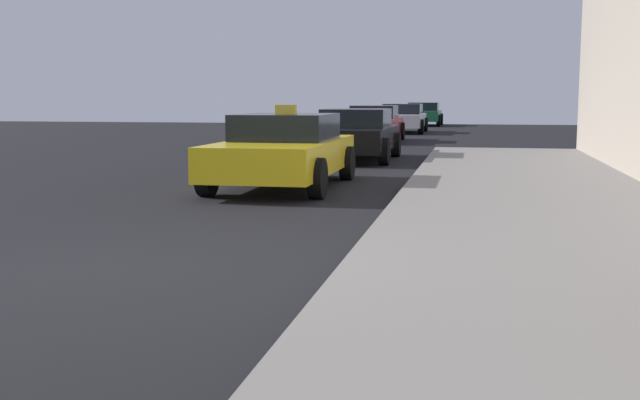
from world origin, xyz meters
TOP-DOWN VIEW (x-y plane):
  - ground_plane at (0.00, 0.00)m, footprint 80.00×80.00m
  - sidewalk at (4.00, 0.00)m, footprint 4.00×32.00m
  - car_yellow at (-0.16, 6.71)m, footprint 2.01×4.47m
  - car_black at (0.17, 12.86)m, footprint 1.99×4.21m
  - car_red at (-0.44, 21.22)m, footprint 1.93×4.25m
  - car_white at (-0.09, 28.42)m, footprint 2.06×4.43m
  - car_green at (0.25, 37.48)m, footprint 2.03×4.50m

SIDE VIEW (x-z plane):
  - ground_plane at x=0.00m, z-range 0.00..0.00m
  - sidewalk at x=4.00m, z-range 0.00..0.15m
  - car_red at x=-0.44m, z-range 0.01..1.28m
  - car_black at x=0.17m, z-range 0.01..1.28m
  - car_white at x=-0.09m, z-range 0.01..1.28m
  - car_green at x=0.25m, z-range 0.01..1.28m
  - car_yellow at x=-0.16m, z-range -0.07..1.36m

